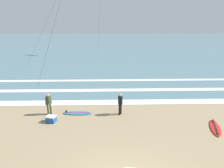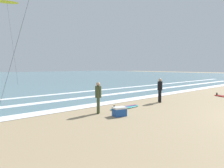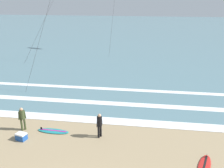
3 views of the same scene
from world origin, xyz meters
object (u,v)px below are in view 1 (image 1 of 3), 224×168
at_px(surfer_mid_group, 49,102).
at_px(surfboard_left_pile, 215,128).
at_px(cooler_box, 51,119).
at_px(surfboard_right_spare, 77,113).
at_px(surfer_left_far, 120,102).

distance_m(surfer_mid_group, surfboard_left_pile, 11.22).
bearing_deg(cooler_box, surfer_mid_group, 110.41).
height_order(surfboard_right_spare, cooler_box, cooler_box).
relative_size(surfer_left_far, surfer_mid_group, 1.00).
xyz_separation_m(surfer_left_far, cooler_box, (-4.68, -0.98, -0.74)).
relative_size(surfboard_right_spare, cooler_box, 3.01).
height_order(surfer_mid_group, surfboard_right_spare, surfer_mid_group).
height_order(surfboard_left_pile, surfboard_right_spare, same).
distance_m(surfer_mid_group, surfboard_right_spare, 2.19).
bearing_deg(surfboard_right_spare, cooler_box, -143.54).
bearing_deg(cooler_box, surfer_left_far, 11.78).
height_order(surfer_mid_group, surfboard_left_pile, surfer_mid_group).
bearing_deg(surfboard_left_pile, surfboard_right_spare, 166.04).
height_order(surfer_left_far, surfboard_left_pile, surfer_left_far).
bearing_deg(surfer_left_far, surfer_mid_group, 178.45).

